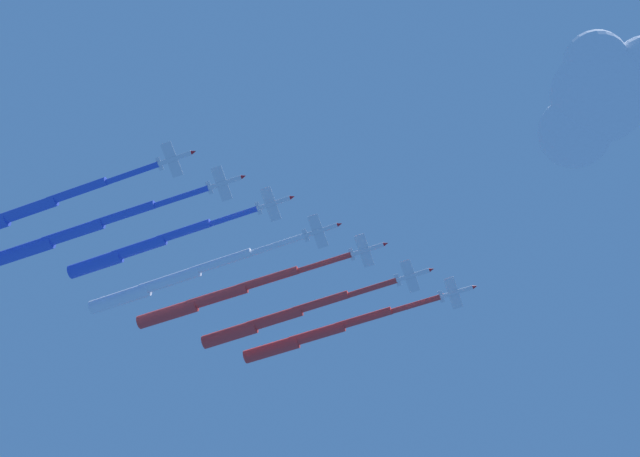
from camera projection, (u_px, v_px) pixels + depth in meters
name	position (u px, v px, depth m)	size (l,w,h in m)	color
jet_lead	(317.00, 335.00, 241.01)	(61.66, 22.40, 4.28)	silver
jet_port_inner	(274.00, 319.00, 236.50)	(60.87, 21.70, 4.36)	silver
jet_starboard_inner	(216.00, 297.00, 235.88)	(65.87, 23.70, 4.40)	silver
jet_port_mid	(169.00, 281.00, 232.04)	(66.27, 23.15, 4.40)	silver
jet_starboard_mid	(139.00, 248.00, 230.45)	(59.19, 21.47, 4.40)	silver
jet_port_outer	(72.00, 234.00, 227.04)	(65.66, 23.83, 4.39)	silver
jet_starboard_outer	(27.00, 211.00, 224.46)	(64.32, 22.74, 4.31)	silver
cloud_puff	(602.00, 94.00, 205.11)	(35.65, 25.48, 22.26)	white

